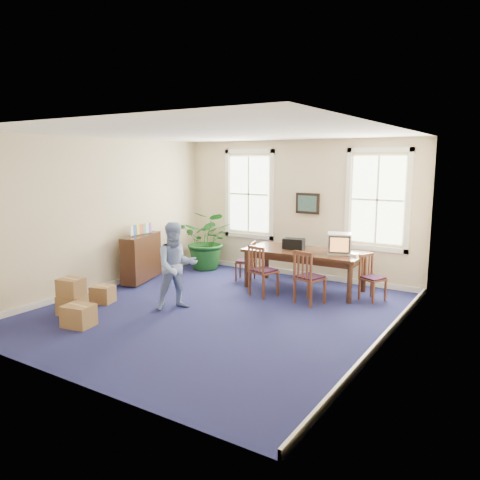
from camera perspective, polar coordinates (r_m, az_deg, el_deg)
The scene contains 25 objects.
floor at distance 8.68m, azimuth -2.71°, elevation -8.67°, with size 6.50×6.50×0.00m, color navy.
ceiling at distance 8.25m, azimuth -2.89°, elevation 12.93°, with size 6.50×6.50×0.00m, color white.
wall_back at distance 11.11m, azimuth 6.91°, elevation 3.77°, with size 6.50×6.50×0.00m, color beige.
wall_front at distance 6.00m, azimuth -20.98°, elevation -1.85°, with size 6.50×6.50×0.00m, color beige.
wall_left at distance 10.33m, azimuth -16.56°, elevation 2.99°, with size 6.50×6.50×0.00m, color beige.
wall_right at distance 7.05m, azimuth 17.57°, elevation -0.02°, with size 6.50×6.50×0.00m, color beige.
baseboard_back at distance 11.35m, azimuth 6.69°, elevation -4.00°, with size 6.00×0.04×0.12m, color white.
baseboard_left at distance 10.59m, azimuth -16.05°, elevation -5.32°, with size 0.04×6.50×0.12m, color white.
baseboard_right at distance 7.46m, azimuth 16.73°, elevation -11.74°, with size 0.04×6.50×0.12m, color white.
window_left at distance 11.68m, azimuth 1.11°, elevation 5.61°, with size 1.40×0.12×2.20m, color white, non-canonical shape.
window_right at distance 10.40m, azimuth 16.42°, elevation 4.70°, with size 1.40×0.12×2.20m, color white, non-canonical shape.
wall_picture at distance 10.93m, azimuth 8.24°, elevation 4.43°, with size 0.58×0.06×0.48m, color black, non-canonical shape.
conference_table at distance 10.08m, azimuth 7.82°, elevation -3.64°, with size 2.50×1.13×0.85m, color #3D2214, non-canonical shape.
crt_tv at distance 9.73m, azimuth 12.00°, elevation -0.42°, with size 0.46×0.51×0.42m, color #B7B7BC, non-canonical shape.
game_console at distance 9.60m, azimuth 13.75°, elevation -1.74°, with size 0.17×0.21×0.05m, color white.
equipment_bag at distance 10.14m, azimuth 6.57°, elevation -0.43°, with size 0.44×0.29×0.22m, color black.
chair_near_left at distance 9.54m, azimuth 2.90°, elevation -3.71°, with size 0.47×0.47×1.05m, color brown, non-canonical shape.
chair_near_right at distance 9.10m, azimuth 8.53°, elevation -4.47°, with size 0.47×0.47×1.05m, color brown, non-canonical shape.
chair_end_left at distance 10.75m, azimuth 0.66°, elevation -2.57°, with size 0.40×0.40×0.90m, color brown, non-canonical shape.
chair_end_right at distance 9.57m, azimuth 15.90°, elevation -4.46°, with size 0.41×0.41×0.91m, color brown, non-canonical shape.
man at distance 8.69m, azimuth -7.76°, elevation -3.17°, with size 0.79×0.61×1.62m, color #849DD2.
credenza at distance 10.92m, azimuth -11.91°, elevation -2.23°, with size 0.38×1.31×1.03m, color #3D2214.
brochure_rack at distance 10.79m, azimuth -11.96°, elevation 1.13°, with size 0.11×0.60×0.26m, color #99999E, non-canonical shape.
potted_plant at distance 11.83m, azimuth -3.93°, elevation 0.00°, with size 1.34×1.17×1.49m, color #164E1A.
cardboard_boxes at distance 8.86m, azimuth -18.70°, elevation -6.47°, with size 1.21×1.21×0.69m, color #9F7140, non-canonical shape.
Camera 1 is at (4.75, -6.73, 2.73)m, focal length 35.00 mm.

